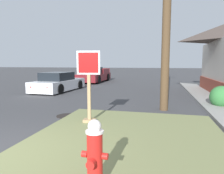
# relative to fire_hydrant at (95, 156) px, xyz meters

# --- Properties ---
(grass_corner_patch) EXTENTS (4.63, 5.32, 0.08)m
(grass_corner_patch) POSITION_rel_fire_hydrant_xyz_m (0.16, 1.91, -0.51)
(grass_corner_patch) COLOR olive
(grass_corner_patch) RESTS_ON ground
(fire_hydrant) EXTENTS (0.38, 0.34, 0.99)m
(fire_hydrant) POSITION_rel_fire_hydrant_xyz_m (0.00, 0.00, 0.00)
(fire_hydrant) COLOR black
(fire_hydrant) RESTS_ON grass_corner_patch
(stop_sign) EXTENTS (0.68, 0.33, 2.11)m
(stop_sign) POSITION_rel_fire_hydrant_xyz_m (-1.18, 3.02, 0.54)
(stop_sign) COLOR #A3845B
(stop_sign) RESTS_ON grass_corner_patch
(manhole_cover) EXTENTS (0.70, 0.70, 0.02)m
(manhole_cover) POSITION_rel_fire_hydrant_xyz_m (-2.29, 3.74, -0.54)
(manhole_cover) COLOR black
(manhole_cover) RESTS_ON ground
(parked_sedan_white) EXTENTS (2.07, 4.41, 1.25)m
(parked_sedan_white) POSITION_rel_fire_hydrant_xyz_m (-5.72, 9.57, -0.01)
(parked_sedan_white) COLOR silver
(parked_sedan_white) RESTS_ON ground
(pickup_truck_maroon) EXTENTS (2.16, 5.31, 1.48)m
(pickup_truck_maroon) POSITION_rel_fire_hydrant_xyz_m (-5.50, 16.27, 0.07)
(pickup_truck_maroon) COLOR maroon
(pickup_truck_maroon) RESTS_ON ground
(shrub_by_curb) EXTENTS (0.93, 0.93, 0.91)m
(shrub_by_curb) POSITION_rel_fire_hydrant_xyz_m (3.34, 6.45, -0.09)
(shrub_by_curb) COLOR #327237
(shrub_by_curb) RESTS_ON ground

